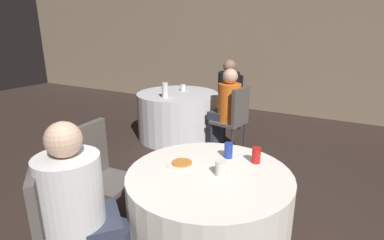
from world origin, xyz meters
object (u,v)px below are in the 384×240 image
at_px(chair_far_east, 235,115).
at_px(pizza_plate_near, 182,163).
at_px(person_black_shirt, 225,94).
at_px(soda_can_red, 256,155).
at_px(chair_near_southwest, 58,226).
at_px(person_orange_shirt, 224,111).
at_px(chair_near_west, 99,168).
at_px(table_near, 208,217).
at_px(person_white_shirt, 84,211).
at_px(bottle_far, 165,90).
at_px(chair_far_northeast, 233,96).
at_px(soda_can_blue, 228,150).
at_px(table_far, 178,115).

bearing_deg(chair_far_east, pizza_plate_near, -159.75).
height_order(chair_far_east, person_black_shirt, person_black_shirt).
bearing_deg(soda_can_red, pizza_plate_near, -148.46).
bearing_deg(soda_can_red, chair_near_southwest, -128.46).
bearing_deg(person_orange_shirt, soda_can_red, -139.46).
relative_size(person_orange_shirt, person_black_shirt, 0.99).
bearing_deg(chair_near_west, person_orange_shirt, 168.36).
height_order(table_near, chair_near_west, chair_near_west).
distance_m(person_orange_shirt, pizza_plate_near, 2.06).
relative_size(person_white_shirt, person_black_shirt, 1.01).
relative_size(table_near, soda_can_red, 9.65).
xyz_separation_m(chair_near_southwest, pizza_plate_near, (0.40, 0.81, 0.17)).
relative_size(chair_near_west, chair_far_east, 1.00).
bearing_deg(bottle_far, chair_far_east, 8.96).
bearing_deg(person_black_shirt, bottle_far, 99.92).
xyz_separation_m(chair_far_northeast, soda_can_red, (1.25, -2.74, 0.22)).
bearing_deg(soda_can_blue, table_near, -92.94).
distance_m(chair_far_east, soda_can_blue, 1.80).
bearing_deg(table_near, bottle_far, 131.04).
relative_size(person_white_shirt, pizza_plate_near, 5.10).
distance_m(chair_near_southwest, person_white_shirt, 0.17).
bearing_deg(person_white_shirt, chair_far_northeast, 136.76).
bearing_deg(person_white_shirt, soda_can_red, 91.14).
bearing_deg(chair_far_northeast, person_black_shirt, 90.00).
xyz_separation_m(person_white_shirt, bottle_far, (-1.06, 2.49, 0.21)).
bearing_deg(soda_can_red, person_black_shirt, 117.17).
bearing_deg(chair_far_east, chair_near_southwest, -170.62).
bearing_deg(person_orange_shirt, person_white_shirt, -165.00).
xyz_separation_m(person_white_shirt, pizza_plate_near, (0.30, 0.69, 0.10)).
distance_m(table_near, person_black_shirt, 3.15).
distance_m(chair_near_southwest, chair_far_northeast, 3.86).
distance_m(person_black_shirt, bottle_far, 1.23).
xyz_separation_m(person_white_shirt, person_orange_shirt, (-0.20, 2.68, -0.04)).
relative_size(pizza_plate_near, bottle_far, 1.08).
height_order(chair_far_east, soda_can_red, chair_far_east).
distance_m(chair_far_northeast, person_black_shirt, 0.17).
xyz_separation_m(table_near, soda_can_red, (0.24, 0.33, 0.43)).
height_order(person_white_shirt, bottle_far, person_white_shirt).
xyz_separation_m(chair_near_southwest, bottle_far, (-0.96, 2.61, 0.27)).
xyz_separation_m(chair_far_east, person_black_shirt, (-0.54, 0.94, 0.06)).
bearing_deg(person_black_shirt, chair_near_southwest, 131.06).
height_order(table_far, bottle_far, bottle_far).
height_order(chair_near_west, chair_near_southwest, same).
xyz_separation_m(table_far, person_orange_shirt, (0.87, -0.17, 0.23)).
bearing_deg(table_far, chair_far_northeast, 56.10).
xyz_separation_m(person_white_shirt, person_black_shirt, (-0.57, 3.59, -0.01)).
height_order(chair_near_southwest, soda_can_red, chair_near_southwest).
distance_m(chair_near_west, soda_can_red, 1.32).
xyz_separation_m(chair_near_west, chair_far_northeast, (-0.01, 3.15, 0.00)).
relative_size(table_far, person_black_shirt, 1.06).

